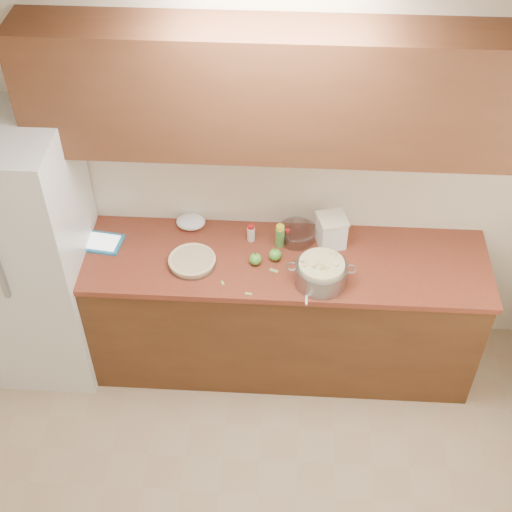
# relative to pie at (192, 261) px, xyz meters

# --- Properties ---
(room_shell) EXTENTS (3.60, 3.60, 3.60)m
(room_shell) POSITION_rel_pie_xyz_m (0.44, -1.40, 0.36)
(room_shell) COLOR tan
(room_shell) RESTS_ON ground
(counter_run) EXTENTS (2.64, 0.68, 0.92)m
(counter_run) POSITION_rel_pie_xyz_m (0.44, 0.08, -0.48)
(counter_run) COLOR #533017
(counter_run) RESTS_ON ground
(upper_cabinets) EXTENTS (2.60, 0.34, 0.70)m
(upper_cabinets) POSITION_rel_pie_xyz_m (0.44, 0.23, 1.01)
(upper_cabinets) COLOR #592F1B
(upper_cabinets) RESTS_ON room_shell
(fridge) EXTENTS (0.70, 0.70, 1.80)m
(fridge) POSITION_rel_pie_xyz_m (-1.00, 0.04, -0.04)
(fridge) COLOR silver
(fridge) RESTS_ON ground
(pie) EXTENTS (0.29, 0.29, 0.05)m
(pie) POSITION_rel_pie_xyz_m (0.00, 0.00, 0.00)
(pie) COLOR silver
(pie) RESTS_ON counter_run
(colander) EXTENTS (0.40, 0.30, 0.15)m
(colander) POSITION_rel_pie_xyz_m (0.75, -0.10, 0.05)
(colander) COLOR gray
(colander) RESTS_ON counter_run
(flour_canister) EXTENTS (0.20, 0.20, 0.20)m
(flour_canister) POSITION_rel_pie_xyz_m (0.81, 0.23, 0.08)
(flour_canister) COLOR white
(flour_canister) RESTS_ON counter_run
(tablet) EXTENTS (0.26, 0.21, 0.02)m
(tablet) POSITION_rel_pie_xyz_m (-0.57, 0.14, -0.02)
(tablet) COLOR teal
(tablet) RESTS_ON counter_run
(paring_knife) EXTENTS (0.02, 0.15, 0.01)m
(paring_knife) POSITION_rel_pie_xyz_m (0.67, -0.24, -0.02)
(paring_knife) COLOR gray
(paring_knife) RESTS_ON counter_run
(lemon_bottle) EXTENTS (0.06, 0.06, 0.15)m
(lemon_bottle) POSITION_rel_pie_xyz_m (0.51, 0.20, 0.05)
(lemon_bottle) COLOR #4C8C38
(lemon_bottle) RESTS_ON counter_run
(cinnamon_shaker) EXTENTS (0.05, 0.05, 0.12)m
(cinnamon_shaker) POSITION_rel_pie_xyz_m (0.33, 0.23, 0.03)
(cinnamon_shaker) COLOR beige
(cinnamon_shaker) RESTS_ON counter_run
(vanilla_bottle) EXTENTS (0.04, 0.04, 0.10)m
(vanilla_bottle) POSITION_rel_pie_xyz_m (0.55, 0.22, 0.03)
(vanilla_bottle) COLOR black
(vanilla_bottle) RESTS_ON counter_run
(mixing_bowl) EXTENTS (0.23, 0.23, 0.09)m
(mixing_bowl) POSITION_rel_pie_xyz_m (0.61, 0.25, 0.02)
(mixing_bowl) COLOR silver
(mixing_bowl) RESTS_ON counter_run
(paper_towel) EXTENTS (0.20, 0.17, 0.07)m
(paper_towel) POSITION_rel_pie_xyz_m (-0.05, 0.33, 0.01)
(paper_towel) COLOR white
(paper_towel) RESTS_ON counter_run
(apple_left) EXTENTS (0.07, 0.07, 0.09)m
(apple_left) POSITION_rel_pie_xyz_m (0.37, 0.02, 0.01)
(apple_left) COLOR #54A833
(apple_left) RESTS_ON counter_run
(apple_center) EXTENTS (0.07, 0.07, 0.09)m
(apple_center) POSITION_rel_pie_xyz_m (0.49, 0.07, 0.01)
(apple_center) COLOR #54A833
(apple_center) RESTS_ON counter_run
(peel_a) EXTENTS (0.02, 0.03, 0.00)m
(peel_a) POSITION_rel_pie_xyz_m (0.19, -0.15, -0.02)
(peel_a) COLOR #8EB658
(peel_a) RESTS_ON counter_run
(peel_b) EXTENTS (0.05, 0.03, 0.00)m
(peel_b) POSITION_rel_pie_xyz_m (0.62, -0.01, -0.02)
(peel_b) COLOR #8EB658
(peel_b) RESTS_ON counter_run
(peel_c) EXTENTS (0.06, 0.04, 0.00)m
(peel_c) POSITION_rel_pie_xyz_m (0.48, -0.03, -0.02)
(peel_c) COLOR #8EB658
(peel_c) RESTS_ON counter_run
(peel_d) EXTENTS (0.04, 0.04, 0.00)m
(peel_d) POSITION_rel_pie_xyz_m (0.69, -0.04, -0.02)
(peel_d) COLOR #8EB658
(peel_d) RESTS_ON counter_run
(peel_e) EXTENTS (0.04, 0.02, 0.00)m
(peel_e) POSITION_rel_pie_xyz_m (0.35, -0.22, -0.02)
(peel_e) COLOR #8EB658
(peel_e) RESTS_ON counter_run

